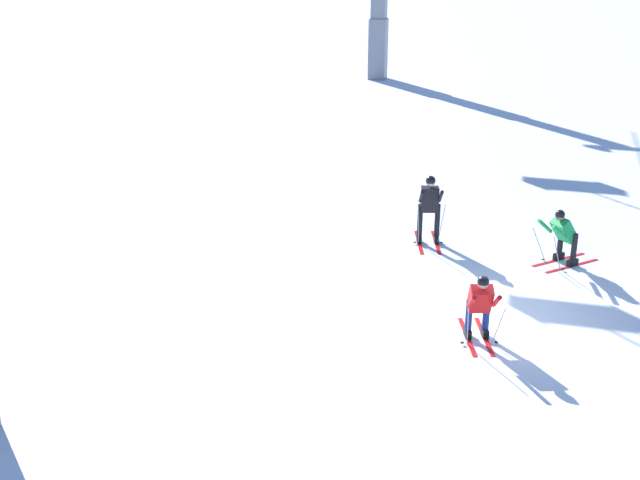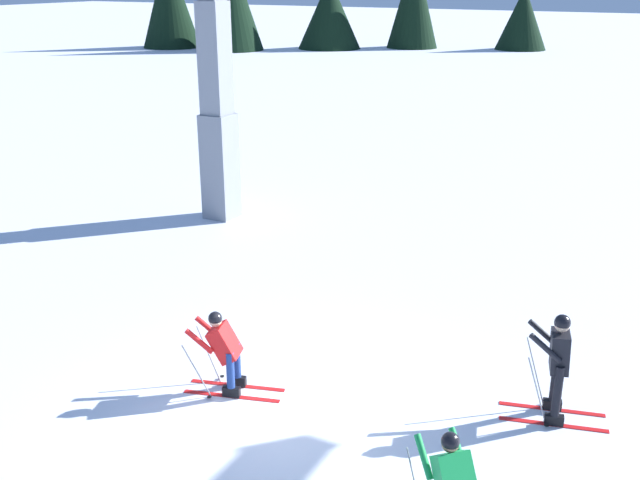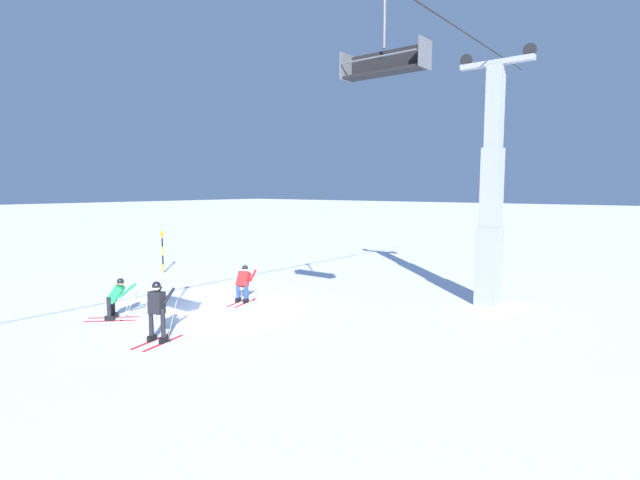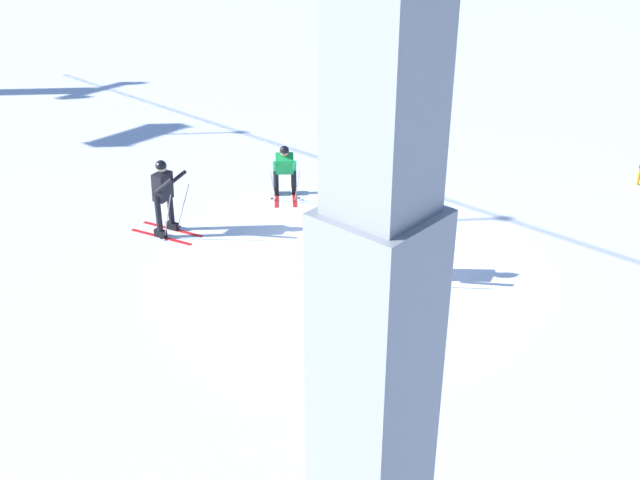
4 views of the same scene
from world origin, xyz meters
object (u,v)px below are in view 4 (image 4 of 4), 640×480
object	(u,v)px
skier_distant_downhill	(164,192)
lift_tower_near	(371,459)
skier_distant_uphill	(285,167)
skier_carving_main	(391,243)

from	to	relation	value
skier_distant_downhill	lift_tower_near	bearing A→B (deg)	150.48
skier_distant_uphill	skier_distant_downhill	bearing A→B (deg)	80.22
skier_carving_main	skier_distant_uphill	bearing A→B (deg)	-18.91
skier_carving_main	skier_distant_downhill	bearing A→B (deg)	19.36
lift_tower_near	skier_distant_uphill	world-z (taller)	lift_tower_near
skier_carving_main	skier_distant_downhill	size ratio (longest dim) A/B	0.94
lift_tower_near	skier_distant_downhill	bearing A→B (deg)	-29.52
skier_distant_uphill	skier_distant_downhill	xyz separation A→B (m)	(0.54, 3.16, 0.23)
lift_tower_near	skier_distant_downhill	xyz separation A→B (m)	(10.10, -5.72, -2.79)
lift_tower_near	skier_distant_uphill	distance (m)	13.39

